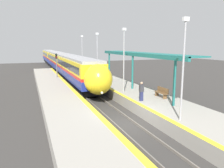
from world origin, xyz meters
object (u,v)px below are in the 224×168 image
(lamppost_farthest, at_px, (82,52))
(person_waiting, at_px, (141,91))
(lamppost_far, at_px, (97,53))
(railway_signal, at_px, (57,65))
(lamppost_mid, at_px, (124,57))
(lamppost_near, at_px, (183,64))
(train, at_px, (59,60))
(platform_bench, at_px, (162,92))

(lamppost_farthest, bearing_deg, person_waiting, -89.97)
(lamppost_far, bearing_deg, railway_signal, 139.79)
(person_waiting, relative_size, lamppost_far, 0.26)
(railway_signal, distance_m, lamppost_far, 6.61)
(railway_signal, xyz_separation_m, lamppost_far, (4.86, -4.11, 1.77))
(railway_signal, distance_m, lamppost_mid, 13.82)
(lamppost_near, height_order, lamppost_farthest, same)
(train, height_order, platform_bench, train)
(lamppost_near, xyz_separation_m, lamppost_farthest, (0.00, 26.12, 0.00))
(railway_signal, xyz_separation_m, lamppost_mid, (4.86, -12.81, 1.77))
(railway_signal, bearing_deg, train, 81.88)
(lamppost_mid, height_order, lamppost_far, same)
(train, distance_m, lamppost_farthest, 12.19)
(train, distance_m, lamppost_far, 20.71)
(person_waiting, distance_m, lamppost_far, 12.62)
(person_waiting, relative_size, lamppost_mid, 0.26)
(person_waiting, relative_size, railway_signal, 0.37)
(train, relative_size, platform_bench, 35.98)
(railway_signal, height_order, lamppost_mid, lamppost_mid)
(train, bearing_deg, lamppost_near, -86.18)
(train, distance_m, platform_bench, 32.72)
(lamppost_mid, distance_m, lamppost_farthest, 17.41)
(person_waiting, bearing_deg, railway_signal, 106.49)
(lamppost_far, distance_m, lamppost_farthest, 8.71)
(platform_bench, height_order, railway_signal, railway_signal)
(person_waiting, height_order, lamppost_mid, lamppost_mid)
(platform_bench, distance_m, lamppost_farthest, 20.97)
(lamppost_near, xyz_separation_m, lamppost_far, (0.00, 17.41, 0.00))
(train, bearing_deg, lamppost_mid, -85.04)
(platform_bench, height_order, lamppost_mid, lamppost_mid)
(railway_signal, bearing_deg, lamppost_farthest, 43.41)
(person_waiting, xyz_separation_m, lamppost_far, (-0.01, 12.34, 2.66))
(platform_bench, relative_size, lamppost_near, 0.27)
(person_waiting, height_order, railway_signal, railway_signal)
(lamppost_farthest, bearing_deg, train, 102.17)
(train, relative_size, lamppost_near, 9.82)
(person_waiting, distance_m, lamppost_mid, 4.50)
(railway_signal, relative_size, lamppost_farthest, 0.70)
(platform_bench, height_order, person_waiting, person_waiting)
(lamppost_mid, xyz_separation_m, lamppost_far, (0.00, 8.71, 0.00))
(lamppost_farthest, bearing_deg, platform_bench, -83.70)
(platform_bench, bearing_deg, lamppost_near, -112.53)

